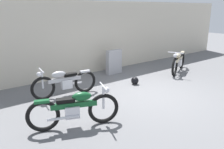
# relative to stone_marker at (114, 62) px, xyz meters

# --- Properties ---
(ground_plane) EXTENTS (40.00, 40.00, 0.00)m
(ground_plane) POSITION_rel_stone_marker_xyz_m (-0.59, -2.70, -0.51)
(ground_plane) COLOR slate
(building_wall) EXTENTS (18.00, 0.30, 2.98)m
(building_wall) POSITION_rel_stone_marker_xyz_m (-0.59, 0.87, 0.98)
(building_wall) COLOR beige
(building_wall) RESTS_ON ground_plane
(stone_marker) EXTENTS (0.72, 0.22, 1.02)m
(stone_marker) POSITION_rel_stone_marker_xyz_m (0.00, 0.00, 0.00)
(stone_marker) COLOR #9E9EA3
(stone_marker) RESTS_ON ground_plane
(helmet) EXTENTS (0.27, 0.27, 0.27)m
(helmet) POSITION_rel_stone_marker_xyz_m (-0.27, -1.58, -0.37)
(helmet) COLOR black
(helmet) RESTS_ON ground_plane
(motorcycle_green) EXTENTS (2.02, 0.95, 0.96)m
(motorcycle_green) POSITION_rel_stone_marker_xyz_m (-3.51, -3.04, -0.05)
(motorcycle_green) COLOR black
(motorcycle_green) RESTS_ON ground_plane
(motorcycle_cream) EXTENTS (2.04, 1.09, 0.99)m
(motorcycle_cream) POSITION_rel_stone_marker_xyz_m (2.39, -1.48, -0.03)
(motorcycle_cream) COLOR black
(motorcycle_cream) RESTS_ON ground_plane
(motorcycle_silver) EXTENTS (2.09, 0.59, 0.94)m
(motorcycle_silver) POSITION_rel_stone_marker_xyz_m (-2.82, -1.09, -0.05)
(motorcycle_silver) COLOR black
(motorcycle_silver) RESTS_ON ground_plane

